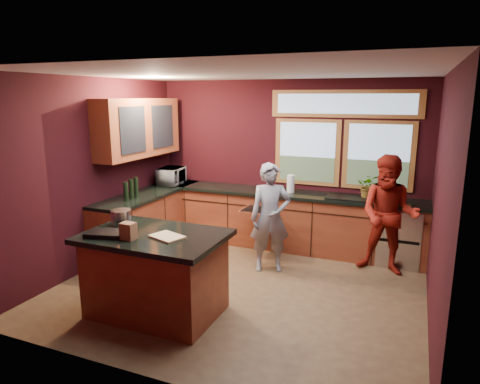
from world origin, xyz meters
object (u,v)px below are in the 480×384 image
Objects in this scene: person_red at (389,215)px; stock_pot at (121,217)px; island at (156,273)px; person_grey at (270,218)px; cutting_board at (167,237)px.

person_red reaches higher than stock_pot.
person_red reaches higher than island.
island is 6.46× the size of stock_pot.
person_red is at bearing -4.86° from person_grey.
island is 0.52m from cutting_board.
person_red is 4.76× the size of cutting_board.
person_red is 3.12m from cutting_board.
person_grey is (0.79, 1.69, 0.29)m from island.
cutting_board reaches higher than island.
person_grey is 4.40× the size of cutting_board.
cutting_board is (-2.13, -2.27, 0.12)m from person_red.
island is at bearing 165.96° from cutting_board.
person_grey is 6.42× the size of stock_pot.
cutting_board is at bearing -14.93° from stock_pot.
island is at bearing -139.08° from person_grey.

